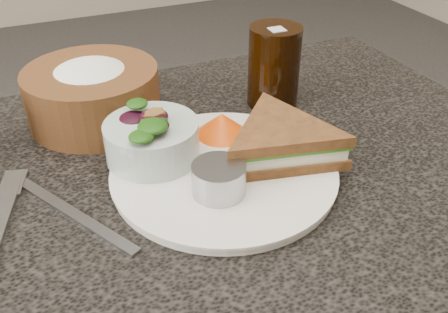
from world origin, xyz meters
name	(u,v)px	position (x,y,z in m)	size (l,w,h in m)	color
dinner_plate	(224,172)	(0.06, 0.01, 0.76)	(0.28, 0.28, 0.01)	silver
sandwich	(281,141)	(0.14, 0.00, 0.79)	(0.18, 0.18, 0.05)	brown
salad_bowl	(152,134)	(-0.01, 0.07, 0.80)	(0.12, 0.12, 0.07)	#AABAB1
dressing_ramekin	(219,179)	(0.04, -0.03, 0.78)	(0.06, 0.06, 0.04)	#9D9FA4
orange_wedge	(222,124)	(0.09, 0.09, 0.78)	(0.07, 0.07, 0.03)	#F34E09
knife	(73,214)	(-0.12, 0.01, 0.75)	(0.01, 0.20, 0.00)	gray
bread_basket	(92,86)	(-0.05, 0.22, 0.80)	(0.19, 0.19, 0.11)	brown
cola_glass	(274,63)	(0.21, 0.16, 0.82)	(0.08, 0.08, 0.13)	black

